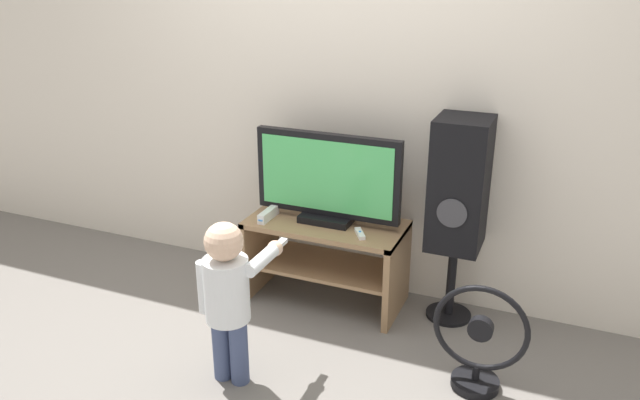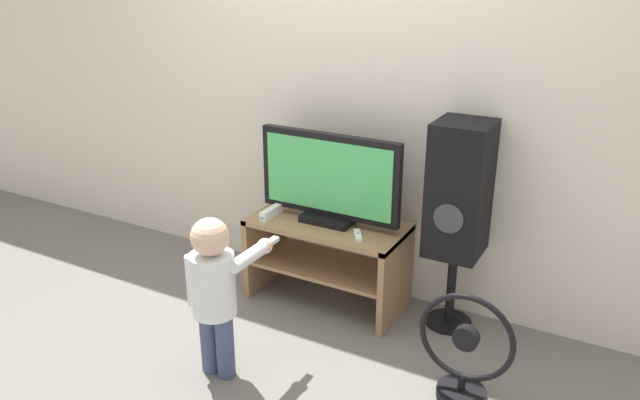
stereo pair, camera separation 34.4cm
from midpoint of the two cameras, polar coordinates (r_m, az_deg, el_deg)
The scene contains 9 objects.
ground_plane at distance 3.63m, azimuth 1.72°, elevation -10.65°, with size 16.00×16.00×0.00m, color slate.
wall_back at distance 3.61m, azimuth 5.84°, elevation 11.26°, with size 10.00×0.06×2.60m.
tv_stand at distance 3.65m, azimuth 3.38°, elevation -4.67°, with size 0.91×0.44×0.50m.
television at distance 3.50m, azimuth 3.67°, elevation 1.83°, with size 0.85×0.20×0.52m.
game_console at distance 3.64m, azimuth -1.77°, elevation -1.19°, with size 0.04×0.20×0.06m.
remote_primary at distance 3.40m, azimuth 6.38°, elevation -3.29°, with size 0.10×0.13×0.03m.
child at distance 2.96m, azimuth -6.30°, elevation -7.79°, with size 0.32×0.47×0.83m.
speaker_tower at distance 3.34m, azimuth 15.51°, elevation 0.49°, with size 0.28×0.32×1.16m.
floor_fan at distance 3.03m, azimuth 16.38°, elevation -13.33°, with size 0.45×0.23×0.54m.
Camera 2 is at (1.55, -2.67, 1.92)m, focal length 35.00 mm.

